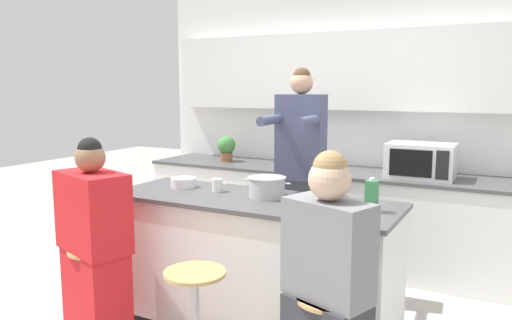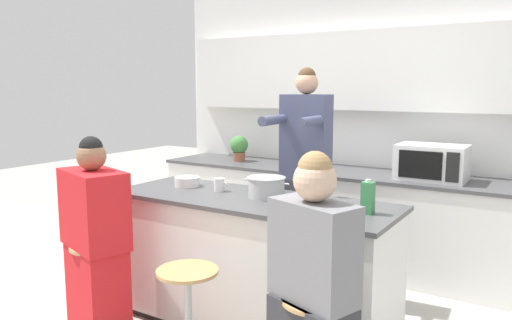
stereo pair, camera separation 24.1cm
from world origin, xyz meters
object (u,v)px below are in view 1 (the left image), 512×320
juice_carton (372,196)px  bar_stool_leftmost (98,292)px  person_seated_near (327,299)px  person_cooking (300,184)px  kitchen_island (251,263)px  cooking_pot (267,187)px  fruit_bowl (183,183)px  person_wrapped_blanket (95,250)px  banana_bunch (335,208)px  coffee_cup_near (218,185)px  microwave (421,161)px  potted_plant (226,147)px

juice_carton → bar_stool_leftmost: bearing=-158.2°
person_seated_near → person_cooking: bearing=137.3°
kitchen_island → cooking_pot: (0.08, 0.07, 0.53)m
bar_stool_leftmost → fruit_bowl: bearing=76.1°
person_wrapped_blanket → person_seated_near: size_ratio=0.99×
bar_stool_leftmost → cooking_pot: cooking_pot is taller
juice_carton → kitchen_island: bearing=-179.2°
person_cooking → person_seated_near: 1.56m
banana_bunch → person_wrapped_blanket: bearing=-158.0°
cooking_pot → coffee_cup_near: size_ratio=3.22×
cooking_pot → banana_bunch: bearing=-16.4°
juice_carton → coffee_cup_near: bearing=177.3°
fruit_bowl → bar_stool_leftmost: bearing=-103.9°
cooking_pot → microwave: bearing=62.4°
coffee_cup_near → potted_plant: size_ratio=0.40×
cooking_pot → juice_carton: size_ratio=1.68×
fruit_bowl → kitchen_island: bearing=-7.5°
person_cooking → microwave: bearing=41.9°
potted_plant → microwave: bearing=-1.4°
person_cooking → bar_stool_leftmost: bearing=-127.8°
person_wrapped_blanket → potted_plant: bearing=117.0°
person_wrapped_blanket → cooking_pot: person_wrapped_blanket is taller
person_wrapped_blanket → microwave: (1.63, 2.17, 0.41)m
banana_bunch → bar_stool_leftmost: bearing=-159.0°
cooking_pot → kitchen_island: bearing=-139.8°
kitchen_island → cooking_pot: 0.54m
person_seated_near → cooking_pot: (-0.70, 0.73, 0.37)m
kitchen_island → coffee_cup_near: size_ratio=18.53×
kitchen_island → banana_bunch: bearing=-8.0°
person_seated_near → banana_bunch: bearing=125.3°
cooking_pot → juice_carton: juice_carton is taller
bar_stool_leftmost → juice_carton: juice_carton is taller
bar_stool_leftmost → cooking_pot: bearing=38.6°
person_wrapped_blanket → fruit_bowl: (0.17, 0.74, 0.33)m
bar_stool_leftmost → potted_plant: bearing=99.0°
person_cooking → banana_bunch: person_cooking is taller
coffee_cup_near → microwave: 1.85m
person_seated_near → microwave: person_seated_near is taller
bar_stool_leftmost → person_cooking: person_cooking is taller
person_seated_near → fruit_bowl: 1.63m
person_seated_near → microwave: 2.21m
fruit_bowl → coffee_cup_near: coffee_cup_near is taller
person_seated_near → coffee_cup_near: 1.36m
bar_stool_leftmost → coffee_cup_near: size_ratio=5.87×
cooking_pot → bar_stool_leftmost: bearing=-141.4°
person_wrapped_blanket → juice_carton: 1.78m
coffee_cup_near → potted_plant: 1.72m
person_seated_near → fruit_bowl: person_seated_near is taller
bar_stool_leftmost → cooking_pot: (0.88, 0.71, 0.66)m
bar_stool_leftmost → potted_plant: size_ratio=2.36×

